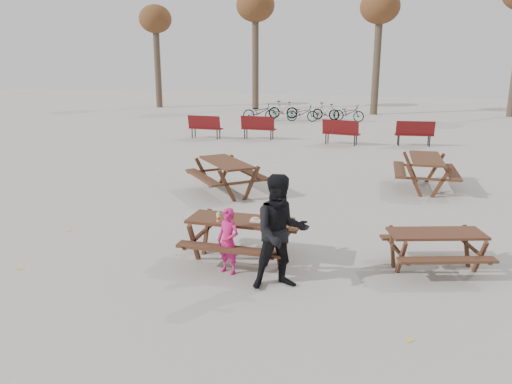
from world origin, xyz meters
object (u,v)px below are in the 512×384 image
(main_picnic_table, at_px, (240,229))
(picnic_table_far, at_px, (425,173))
(food_tray, at_px, (256,221))
(picnic_table_east, at_px, (435,251))
(adult, at_px, (281,232))
(soda_bottle, at_px, (218,217))
(picnic_table_north, at_px, (226,177))
(child, at_px, (228,241))

(main_picnic_table, distance_m, picnic_table_far, 6.97)
(food_tray, xyz_separation_m, picnic_table_east, (2.96, 0.60, -0.46))
(adult, relative_size, picnic_table_east, 1.16)
(soda_bottle, relative_size, adult, 0.09)
(main_picnic_table, xyz_separation_m, picnic_table_north, (-1.73, 4.25, -0.16))
(picnic_table_north, bearing_deg, main_picnic_table, -19.81)
(main_picnic_table, xyz_separation_m, picnic_table_far, (3.32, 6.12, -0.15))
(soda_bottle, relative_size, picnic_table_east, 0.11)
(soda_bottle, height_order, adult, adult)
(picnic_table_far, bearing_deg, soda_bottle, 147.98)
(child, xyz_separation_m, adult, (0.95, -0.29, 0.35))
(picnic_table_east, distance_m, picnic_table_north, 6.22)
(picnic_table_east, distance_m, picnic_table_far, 5.59)
(main_picnic_table, height_order, picnic_table_far, picnic_table_far)
(main_picnic_table, distance_m, child, 0.53)
(adult, relative_size, picnic_table_north, 0.91)
(picnic_table_north, bearing_deg, soda_bottle, -24.45)
(food_tray, relative_size, picnic_table_north, 0.09)
(food_tray, bearing_deg, picnic_table_far, 63.95)
(main_picnic_table, height_order, soda_bottle, soda_bottle)
(adult, bearing_deg, picnic_table_east, 2.86)
(child, bearing_deg, picnic_table_far, 81.63)
(adult, distance_m, picnic_table_north, 5.73)
(soda_bottle, xyz_separation_m, adult, (1.23, -0.59, 0.06))
(picnic_table_north, bearing_deg, picnic_table_far, 68.35)
(main_picnic_table, distance_m, picnic_table_north, 4.59)
(food_tray, relative_size, soda_bottle, 1.06)
(picnic_table_north, bearing_deg, child, -22.49)
(food_tray, distance_m, adult, 0.98)
(food_tray, relative_size, child, 0.16)
(main_picnic_table, height_order, child, child)
(child, height_order, picnic_table_north, child)
(picnic_table_east, bearing_deg, soda_bottle, 174.79)
(food_tray, height_order, picnic_table_north, picnic_table_north)
(food_tray, bearing_deg, soda_bottle, -165.40)
(main_picnic_table, relative_size, food_tray, 10.00)
(soda_bottle, height_order, picnic_table_north, soda_bottle)
(food_tray, distance_m, picnic_table_north, 4.78)
(main_picnic_table, bearing_deg, soda_bottle, -145.19)
(picnic_table_far, bearing_deg, main_picnic_table, 149.35)
(main_picnic_table, relative_size, adult, 1.00)
(picnic_table_east, relative_size, picnic_table_north, 0.78)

